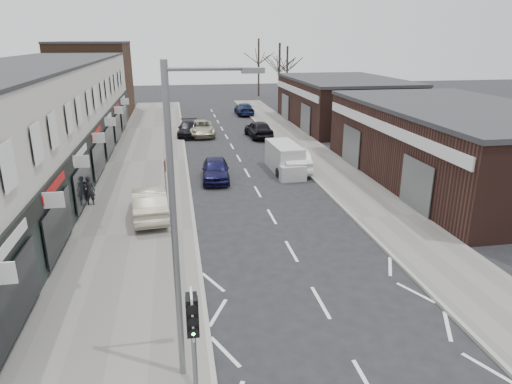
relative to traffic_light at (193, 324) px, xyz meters
name	(u,v)px	position (x,y,z in m)	size (l,w,h in m)	color
ground	(341,338)	(4.40, 2.02, -2.41)	(160.00, 160.00, 0.00)	black
pavement_left	(146,161)	(-2.35, 24.02, -2.35)	(5.50, 64.00, 0.12)	slate
pavement_right	(312,154)	(10.15, 24.02, -2.35)	(3.50, 64.00, 0.12)	slate
shop_terrace_left	(30,122)	(-9.10, 21.52, 1.14)	(8.00, 41.00, 7.10)	beige
brick_block_far	(93,80)	(-9.10, 47.02, 1.59)	(8.00, 10.00, 8.00)	#412C1C
right_unit_near	(457,146)	(16.90, 16.02, -0.16)	(10.00, 18.00, 4.50)	#361D18
right_unit_far	(343,103)	(16.90, 36.02, -0.16)	(10.00, 16.00, 4.50)	#361D18
tree_far_a	(279,107)	(13.40, 50.02, -2.41)	(3.60, 3.60, 8.00)	#382D26
tree_far_b	(286,100)	(15.90, 56.02, -2.41)	(3.60, 3.60, 7.50)	#382D26
tree_far_c	(259,96)	(12.90, 62.02, -2.41)	(3.60, 3.60, 8.50)	#382D26
traffic_light	(193,324)	(0.00, 0.00, 0.00)	(0.28, 0.60, 3.10)	slate
street_lamp	(181,214)	(-0.13, 1.22, 2.20)	(2.23, 0.22, 8.00)	slate
warning_sign	(166,169)	(-0.76, 14.02, -0.21)	(0.12, 0.80, 2.70)	slate
white_van	(285,159)	(6.97, 19.94, -1.54)	(1.88, 4.85, 1.86)	silver
sedan_on_pavement	(150,202)	(-1.60, 12.76, -1.54)	(1.59, 4.57, 1.50)	#A59E84
pedestrian	(89,190)	(-4.80, 15.11, -1.49)	(0.59, 0.39, 1.61)	black
parked_car_left_a	(216,169)	(2.20, 18.75, -1.71)	(1.66, 4.13, 1.41)	#121238
parked_car_left_b	(188,129)	(1.00, 32.91, -1.76)	(1.85, 4.55, 1.32)	black
parked_car_left_c	(201,128)	(2.20, 32.89, -1.73)	(2.27, 4.93, 1.37)	#A7A186
parked_car_right_a	(293,159)	(7.56, 20.07, -1.61)	(1.71, 4.90, 1.62)	silver
parked_car_right_b	(259,129)	(7.23, 31.16, -1.64)	(1.83, 4.54, 1.55)	black
parked_car_right_c	(244,109)	(7.90, 44.18, -1.74)	(1.90, 4.67, 1.36)	#131D3D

